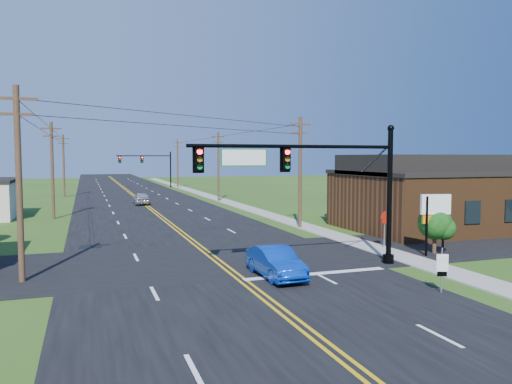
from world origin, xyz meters
name	(u,v)px	position (x,y,z in m)	size (l,w,h in m)	color
ground	(300,330)	(0.00, 0.00, 0.00)	(260.00, 260.00, 0.00)	#284A15
road_main	(140,202)	(0.00, 50.00, 0.02)	(16.00, 220.00, 0.04)	black
road_cross	(212,260)	(0.00, 12.00, 0.02)	(70.00, 10.00, 0.04)	black
sidewalk	(242,207)	(10.50, 40.00, 0.04)	(2.00, 160.00, 0.08)	gray
signal_mast_main	(314,177)	(4.34, 8.00, 4.75)	(11.30, 0.60, 7.48)	black
signal_mast_far	(147,164)	(4.44, 80.00, 4.55)	(10.98, 0.60, 7.48)	black
brick_building	(437,200)	(20.00, 18.00, 2.35)	(14.20, 11.20, 4.70)	#4F2E16
utility_pole_left_a	(19,180)	(-9.50, 10.00, 4.72)	(1.80, 0.28, 9.00)	#3D2B1B
utility_pole_left_b	(52,168)	(-9.50, 35.00, 4.72)	(1.80, 0.28, 9.00)	#3D2B1B
utility_pole_left_c	(64,164)	(-9.50, 62.00, 4.72)	(1.80, 0.28, 9.00)	#3D2B1B
utility_pole_right_a	(300,170)	(9.80, 22.00, 4.72)	(1.80, 0.28, 9.00)	#3D2B1B
utility_pole_right_b	(218,165)	(9.80, 48.00, 4.72)	(1.80, 0.28, 9.00)	#3D2B1B
utility_pole_right_c	(178,163)	(9.80, 78.00, 4.72)	(1.80, 0.28, 9.00)	#3D2B1B
tree_right_back	(344,191)	(16.00, 26.00, 2.60)	(3.00, 3.00, 4.10)	#3D2B1B
shrub_corner	(435,223)	(13.00, 9.50, 1.85)	(2.00, 2.00, 2.86)	#3D2B1B
blue_car	(276,263)	(1.86, 7.00, 0.73)	(1.54, 4.41, 1.45)	#0732AA
distant_car	(141,199)	(-0.24, 46.49, 0.75)	(1.76, 4.38, 1.49)	#A8A8AD
route_sign	(442,267)	(7.50, 2.15, 1.14)	(0.47, 0.21, 1.96)	slate
stop_sign	(385,222)	(11.17, 11.98, 1.70)	(0.79, 0.38, 2.36)	slate
pylon_sign	(435,211)	(12.61, 9.00, 2.63)	(1.76, 0.65, 3.61)	black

